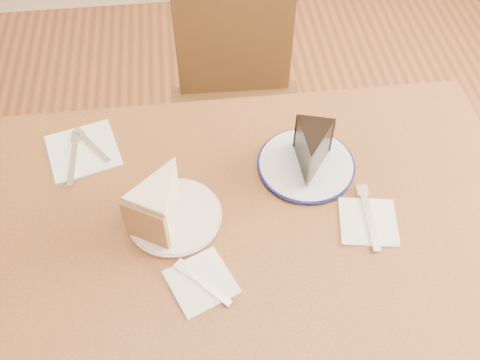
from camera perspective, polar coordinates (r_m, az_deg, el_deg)
name	(u,v)px	position (r m, az deg, el deg)	size (l,w,h in m)	color
ground	(250,354)	(1.82, 1.04, -18.06)	(4.00, 4.00, 0.00)	#4A2613
table	(254,251)	(1.23, 1.47, -7.58)	(1.20, 0.80, 0.75)	#4E2A15
chair_far	(238,116)	(1.73, -0.24, 6.82)	(0.44, 0.44, 0.86)	#341F0F
plate_cream	(175,216)	(1.16, -6.99, -3.87)	(0.19, 0.19, 0.01)	white
plate_navy	(306,165)	(1.25, 7.05, 1.62)	(0.22, 0.22, 0.01)	white
carrot_cake	(163,199)	(1.12, -8.23, -2.05)	(0.09, 0.13, 0.10)	beige
chocolate_cake	(311,154)	(1.20, 7.59, 2.73)	(0.08, 0.12, 0.09)	black
napkin_cream	(201,282)	(1.08, -4.16, -10.77)	(0.12, 0.12, 0.00)	white
napkin_navy	(368,222)	(1.18, 13.52, -4.35)	(0.12, 0.12, 0.00)	white
napkin_spare	(83,151)	(1.32, -16.40, 3.03)	(0.16, 0.16, 0.00)	white
fork_cream	(203,283)	(1.07, -3.93, -10.93)	(0.01, 0.14, 0.00)	silver
knife_navy	(369,217)	(1.18, 13.61, -3.88)	(0.02, 0.17, 0.00)	silver
fork_spare	(92,145)	(1.32, -15.52, 3.58)	(0.01, 0.14, 0.00)	silver
knife_spare	(73,159)	(1.31, -17.36, 2.12)	(0.01, 0.16, 0.00)	silver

